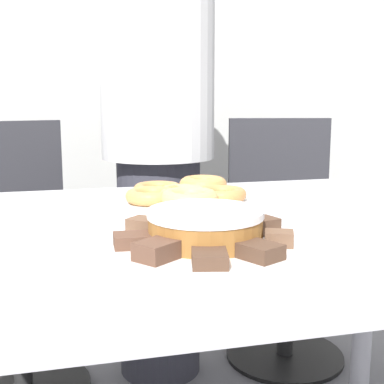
{
  "coord_description": "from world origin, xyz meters",
  "views": [
    {
      "loc": [
        -0.24,
        -0.98,
        0.97
      ],
      "look_at": [
        0.01,
        0.02,
        0.79
      ],
      "focal_mm": 50.0,
      "sensor_mm": 36.0,
      "label": 1
    }
  ],
  "objects": [
    {
      "name": "wall_back",
      "position": [
        0.0,
        1.56,
        1.3
      ],
      "size": [
        8.0,
        0.05,
        2.6
      ],
      "color": "beige",
      "rests_on": "ground_plane"
    },
    {
      "name": "table",
      "position": [
        0.0,
        0.0,
        0.64
      ],
      "size": [
        1.43,
        0.92,
        0.73
      ],
      "color": "silver",
      "rests_on": "ground_plane"
    },
    {
      "name": "person_standing",
      "position": [
        0.09,
        0.79,
        0.81
      ],
      "size": [
        0.38,
        0.38,
        1.56
      ],
      "color": "#383842",
      "rests_on": "ground_plane"
    },
    {
      "name": "office_chair_left",
      "position": [
        -0.39,
        0.82,
        0.42
      ],
      "size": [
        0.52,
        0.52,
        0.89
      ],
      "rotation": [
        0.0,
        0.0,
        0.2
      ],
      "color": "black",
      "rests_on": "ground_plane"
    },
    {
      "name": "office_chair_right",
      "position": [
        0.57,
        0.82,
        0.42
      ],
      "size": [
        0.52,
        0.52,
        0.89
      ],
      "rotation": [
        0.0,
        0.0,
        -0.21
      ],
      "color": "black",
      "rests_on": "ground_plane"
    },
    {
      "name": "plate_cake",
      "position": [
        -0.01,
        -0.17,
        0.73
      ],
      "size": [
        0.32,
        0.32,
        0.01
      ],
      "color": "white",
      "rests_on": "table"
    },
    {
      "name": "plate_donuts",
      "position": [
        0.04,
        0.2,
        0.73
      ],
      "size": [
        0.34,
        0.34,
        0.01
      ],
      "color": "white",
      "rests_on": "table"
    },
    {
      "name": "frosted_cake",
      "position": [
        -0.01,
        -0.17,
        0.77
      ],
      "size": [
        0.19,
        0.19,
        0.05
      ],
      "color": "#9E662D",
      "rests_on": "plate_cake"
    },
    {
      "name": "lamington_0",
      "position": [
        -0.1,
        -0.09,
        0.75
      ],
      "size": [
        0.07,
        0.07,
        0.03
      ],
      "rotation": [
        0.0,
        0.0,
        2.4
      ],
      "color": "brown",
      "rests_on": "plate_cake"
    },
    {
      "name": "lamington_1",
      "position": [
        -0.13,
        -0.17,
        0.75
      ],
      "size": [
        0.06,
        0.05,
        0.02
      ],
      "rotation": [
        0.0,
        0.0,
        3.1
      ],
      "color": "brown",
      "rests_on": "plate_cake"
    },
    {
      "name": "lamington_2",
      "position": [
        -0.11,
        -0.24,
        0.75
      ],
      "size": [
        0.07,
        0.07,
        0.03
      ],
      "rotation": [
        0.0,
        0.0,
        3.79
      ],
      "color": "brown",
      "rests_on": "plate_cake"
    },
    {
      "name": "lamington_3",
      "position": [
        -0.04,
        -0.29,
        0.75
      ],
      "size": [
        0.06,
        0.07,
        0.02
      ],
      "rotation": [
        0.0,
        0.0,
        4.49
      ],
      "color": "#513828",
      "rests_on": "plate_cake"
    },
    {
      "name": "lamington_4",
      "position": [
        0.04,
        -0.28,
        0.75
      ],
      "size": [
        0.07,
        0.07,
        0.02
      ],
      "rotation": [
        0.0,
        0.0,
        5.19
      ],
      "color": "#513828",
      "rests_on": "plate_cake"
    },
    {
      "name": "lamington_5",
      "position": [
        0.1,
        -0.22,
        0.75
      ],
      "size": [
        0.06,
        0.05,
        0.02
      ],
      "rotation": [
        0.0,
        0.0,
        5.89
      ],
      "color": "brown",
      "rests_on": "plate_cake"
    },
    {
      "name": "lamington_6",
      "position": [
        0.1,
        -0.14,
        0.75
      ],
      "size": [
        0.06,
        0.06,
        0.03
      ],
      "rotation": [
        0.0,
        0.0,
        6.59
      ],
      "color": "#513828",
      "rests_on": "plate_cake"
    },
    {
      "name": "lamington_7",
      "position": [
        0.05,
        -0.07,
        0.75
      ],
      "size": [
        0.06,
        0.06,
        0.02
      ],
      "rotation": [
        0.0,
        0.0,
        7.28
      ],
      "color": "brown",
      "rests_on": "plate_cake"
    },
    {
      "name": "lamington_8",
      "position": [
        -0.03,
        -0.05,
        0.75
      ],
      "size": [
        0.05,
        0.05,
        0.02
      ],
      "rotation": [
        0.0,
        0.0,
        7.98
      ],
      "color": "brown",
      "rests_on": "plate_cake"
    },
    {
      "name": "donut_0",
      "position": [
        0.04,
        0.2,
        0.75
      ],
      "size": [
        0.11,
        0.11,
        0.03
      ],
      "color": "#E5AD66",
      "rests_on": "plate_donuts"
    },
    {
      "name": "donut_1",
      "position": [
        -0.01,
        0.27,
        0.75
      ],
      "size": [
        0.12,
        0.12,
        0.03
      ],
      "color": "#C68447",
      "rests_on": "plate_donuts"
    },
    {
      "name": "donut_2",
      "position": [
        -0.04,
        0.18,
        0.75
      ],
      "size": [
        0.12,
        0.12,
        0.03
      ],
      "color": "#D18E4C",
      "rests_on": "plate_donuts"
    },
    {
      "name": "donut_3",
      "position": [
        0.03,
        0.12,
        0.75
      ],
      "size": [
        0.13,
        0.13,
        0.03
      ],
      "color": "#E5AD66",
      "rests_on": "plate_donuts"
    },
    {
      "name": "donut_4",
      "position": [
        0.12,
        0.16,
        0.75
      ],
      "size": [
        0.11,
        0.11,
        0.03
      ],
      "color": "#C68447",
      "rests_on": "plate_donuts"
    },
    {
      "name": "donut_5",
      "position": [
        0.11,
        0.27,
        0.76
      ],
      "size": [
        0.12,
        0.12,
        0.04
      ],
      "color": "#D18E4C",
      "rests_on": "plate_donuts"
    },
    {
      "name": "napkin",
      "position": [
        0.35,
        0.09,
        0.73
      ],
      "size": [
        0.17,
        0.14,
        0.01
      ],
      "color": "white",
      "rests_on": "table"
    }
  ]
}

